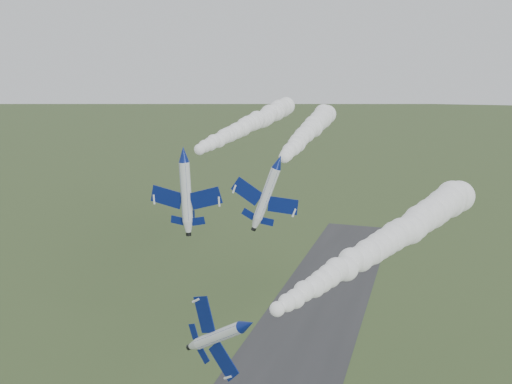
# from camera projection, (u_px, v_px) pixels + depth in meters

# --- Properties ---
(jet_lead) EXTENTS (6.71, 11.70, 8.56)m
(jet_lead) POSITION_uv_depth(u_px,v_px,m) (247.00, 325.00, 61.65)
(jet_lead) COLOR white
(smoke_trail_jet_lead) EXTENTS (27.96, 57.02, 5.79)m
(smoke_trail_jet_lead) POSITION_uv_depth(u_px,v_px,m) (388.00, 240.00, 85.10)
(smoke_trail_jet_lead) COLOR white
(jet_pair_left) EXTENTS (11.36, 13.72, 3.41)m
(jet_pair_left) POSITION_uv_depth(u_px,v_px,m) (183.00, 154.00, 84.61)
(jet_pair_left) COLOR white
(smoke_trail_jet_pair_left) EXTENTS (4.86, 70.03, 4.72)m
(smoke_trail_jet_pair_left) POSITION_uv_depth(u_px,v_px,m) (253.00, 122.00, 120.91)
(smoke_trail_jet_pair_left) COLOR white
(jet_pair_right) EXTENTS (9.51, 11.97, 3.97)m
(jet_pair_right) POSITION_uv_depth(u_px,v_px,m) (279.00, 162.00, 80.38)
(jet_pair_right) COLOR white
(smoke_trail_jet_pair_right) EXTENTS (10.59, 55.30, 4.42)m
(smoke_trail_jet_pair_right) POSITION_uv_depth(u_px,v_px,m) (309.00, 131.00, 109.31)
(smoke_trail_jet_pair_right) COLOR white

